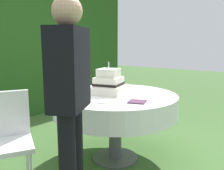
{
  "coord_description": "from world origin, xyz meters",
  "views": [
    {
      "loc": [
        -2.02,
        -1.59,
        1.29
      ],
      "look_at": [
        -0.01,
        0.04,
        0.85
      ],
      "focal_mm": 38.51,
      "sensor_mm": 36.0,
      "label": 1
    }
  ],
  "objects_px": {
    "serving_plate_right": "(73,92)",
    "napkin_stack": "(137,102)",
    "serving_plate_far": "(103,102)",
    "garden_chair": "(6,134)",
    "wedding_cake": "(109,84)",
    "standing_person": "(70,97)",
    "cake_table": "(115,105)",
    "serving_plate_near": "(140,90)",
    "serving_plate_left": "(105,88)"
  },
  "relations": [
    {
      "from": "serving_plate_far",
      "to": "garden_chair",
      "type": "distance_m",
      "value": 0.88
    },
    {
      "from": "cake_table",
      "to": "serving_plate_left",
      "type": "xyz_separation_m",
      "value": [
        0.19,
        0.31,
        0.12
      ]
    },
    {
      "from": "cake_table",
      "to": "serving_plate_near",
      "type": "relative_size",
      "value": 10.24
    },
    {
      "from": "napkin_stack",
      "to": "serving_plate_right",
      "type": "bearing_deg",
      "value": 94.01
    },
    {
      "from": "napkin_stack",
      "to": "standing_person",
      "type": "bearing_deg",
      "value": 177.8
    },
    {
      "from": "serving_plate_left",
      "to": "cake_table",
      "type": "bearing_deg",
      "value": -121.09
    },
    {
      "from": "wedding_cake",
      "to": "serving_plate_far",
      "type": "xyz_separation_m",
      "value": [
        -0.35,
        -0.23,
        -0.1
      ]
    },
    {
      "from": "cake_table",
      "to": "napkin_stack",
      "type": "bearing_deg",
      "value": -112.21
    },
    {
      "from": "garden_chair",
      "to": "cake_table",
      "type": "bearing_deg",
      "value": -16.17
    },
    {
      "from": "napkin_stack",
      "to": "standing_person",
      "type": "relative_size",
      "value": 0.1
    },
    {
      "from": "serving_plate_left",
      "to": "wedding_cake",
      "type": "bearing_deg",
      "value": -131.62
    },
    {
      "from": "wedding_cake",
      "to": "standing_person",
      "type": "relative_size",
      "value": 0.26
    },
    {
      "from": "serving_plate_left",
      "to": "napkin_stack",
      "type": "relative_size",
      "value": 0.8
    },
    {
      "from": "serving_plate_right",
      "to": "serving_plate_far",
      "type": "bearing_deg",
      "value": -104.39
    },
    {
      "from": "standing_person",
      "to": "cake_table",
      "type": "bearing_deg",
      "value": 20.39
    },
    {
      "from": "wedding_cake",
      "to": "napkin_stack",
      "type": "bearing_deg",
      "value": -106.79
    },
    {
      "from": "standing_person",
      "to": "serving_plate_right",
      "type": "bearing_deg",
      "value": 46.85
    },
    {
      "from": "serving_plate_far",
      "to": "serving_plate_right",
      "type": "bearing_deg",
      "value": 75.61
    },
    {
      "from": "cake_table",
      "to": "serving_plate_left",
      "type": "bearing_deg",
      "value": 58.91
    },
    {
      "from": "cake_table",
      "to": "serving_plate_far",
      "type": "distance_m",
      "value": 0.41
    },
    {
      "from": "cake_table",
      "to": "serving_plate_far",
      "type": "height_order",
      "value": "serving_plate_far"
    },
    {
      "from": "wedding_cake",
      "to": "garden_chair",
      "type": "xyz_separation_m",
      "value": [
        -1.07,
        0.23,
        -0.32
      ]
    },
    {
      "from": "serving_plate_near",
      "to": "serving_plate_right",
      "type": "xyz_separation_m",
      "value": [
        -0.56,
        0.54,
        0.0
      ]
    },
    {
      "from": "garden_chair",
      "to": "serving_plate_right",
      "type": "bearing_deg",
      "value": 7.93
    },
    {
      "from": "serving_plate_left",
      "to": "serving_plate_right",
      "type": "height_order",
      "value": "same"
    },
    {
      "from": "wedding_cake",
      "to": "serving_plate_right",
      "type": "bearing_deg",
      "value": 119.44
    },
    {
      "from": "serving_plate_far",
      "to": "serving_plate_right",
      "type": "height_order",
      "value": "same"
    },
    {
      "from": "serving_plate_near",
      "to": "napkin_stack",
      "type": "relative_size",
      "value": 0.84
    },
    {
      "from": "serving_plate_right",
      "to": "napkin_stack",
      "type": "bearing_deg",
      "value": -85.99
    },
    {
      "from": "serving_plate_right",
      "to": "serving_plate_left",
      "type": "bearing_deg",
      "value": -16.64
    },
    {
      "from": "cake_table",
      "to": "serving_plate_far",
      "type": "bearing_deg",
      "value": -158.48
    },
    {
      "from": "serving_plate_left",
      "to": "napkin_stack",
      "type": "height_order",
      "value": "same"
    },
    {
      "from": "wedding_cake",
      "to": "serving_plate_near",
      "type": "bearing_deg",
      "value": -26.77
    },
    {
      "from": "garden_chair",
      "to": "standing_person",
      "type": "distance_m",
      "value": 0.79
    },
    {
      "from": "serving_plate_near",
      "to": "serving_plate_right",
      "type": "relative_size",
      "value": 1.08
    },
    {
      "from": "cake_table",
      "to": "garden_chair",
      "type": "xyz_separation_m",
      "value": [
        -1.09,
        0.31,
        -0.09
      ]
    },
    {
      "from": "cake_table",
      "to": "napkin_stack",
      "type": "relative_size",
      "value": 8.56
    },
    {
      "from": "wedding_cake",
      "to": "standing_person",
      "type": "bearing_deg",
      "value": -155.02
    },
    {
      "from": "napkin_stack",
      "to": "garden_chair",
      "type": "distance_m",
      "value": 1.18
    },
    {
      "from": "wedding_cake",
      "to": "serving_plate_near",
      "type": "xyz_separation_m",
      "value": [
        0.36,
        -0.18,
        -0.1
      ]
    },
    {
      "from": "serving_plate_far",
      "to": "garden_chair",
      "type": "xyz_separation_m",
      "value": [
        -0.72,
        0.46,
        -0.21
      ]
    },
    {
      "from": "serving_plate_near",
      "to": "serving_plate_far",
      "type": "relative_size",
      "value": 0.93
    },
    {
      "from": "serving_plate_far",
      "to": "garden_chair",
      "type": "height_order",
      "value": "garden_chair"
    },
    {
      "from": "serving_plate_far",
      "to": "napkin_stack",
      "type": "height_order",
      "value": "same"
    },
    {
      "from": "serving_plate_near",
      "to": "standing_person",
      "type": "relative_size",
      "value": 0.08
    },
    {
      "from": "napkin_stack",
      "to": "wedding_cake",
      "type": "bearing_deg",
      "value": 73.21
    },
    {
      "from": "wedding_cake",
      "to": "napkin_stack",
      "type": "distance_m",
      "value": 0.5
    },
    {
      "from": "wedding_cake",
      "to": "serving_plate_left",
      "type": "bearing_deg",
      "value": 48.38
    },
    {
      "from": "standing_person",
      "to": "serving_plate_near",
      "type": "bearing_deg",
      "value": 11.04
    },
    {
      "from": "cake_table",
      "to": "serving_plate_far",
      "type": "relative_size",
      "value": 9.49
    }
  ]
}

